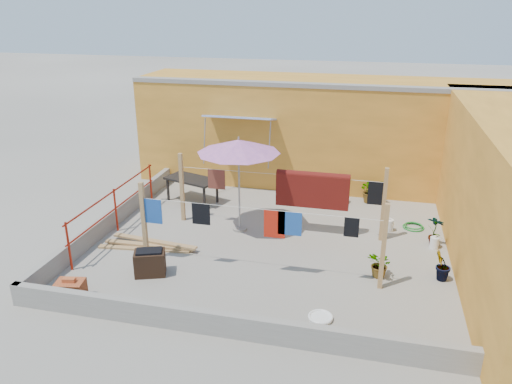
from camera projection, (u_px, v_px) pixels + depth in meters
ground at (271, 243)px, 11.73m from camera, size 80.00×80.00×0.00m
wall_back at (319, 131)px, 15.31m from camera, size 11.00×3.27×3.21m
parapet_front at (227, 325)px, 8.40m from camera, size 8.30×0.16×0.44m
parapet_left at (113, 218)px, 12.55m from camera, size 0.16×7.30×0.44m
red_railing at (115, 204)px, 12.14m from camera, size 0.05×4.20×1.10m
clothesline_rig at (302, 195)px, 11.68m from camera, size 5.09×2.35×1.80m
patio_umbrella at (239, 147)px, 11.67m from camera, size 2.25×2.25×2.38m
outdoor_table at (192, 181)px, 14.00m from camera, size 1.64×1.16×0.69m
brick_stack at (71, 290)px, 9.46m from camera, size 0.58×0.47×0.46m
lumber_pile at (149, 245)px, 11.50m from camera, size 2.30×0.63×0.14m
brazier at (150, 263)px, 10.30m from camera, size 0.73×0.60×0.56m
white_basin at (320, 317)px, 8.90m from camera, size 0.45×0.45×0.08m
water_jug_a at (389, 225)px, 12.33m from camera, size 0.22×0.22×0.34m
water_jug_b at (434, 243)px, 11.45m from camera, size 0.20×0.20×0.32m
green_hose at (413, 227)px, 12.53m from camera, size 0.53×0.53×0.08m
plant_back_a at (371, 190)px, 14.03m from camera, size 0.80×0.75×0.71m
plant_back_b at (340, 191)px, 13.96m from camera, size 0.46×0.46×0.71m
plant_right_a at (435, 230)px, 11.52m from camera, size 0.47×0.42×0.74m
plant_right_b at (442, 266)px, 10.05m from camera, size 0.47×0.47×0.67m
plant_right_c at (381, 265)px, 10.19m from camera, size 0.67×0.67×0.57m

